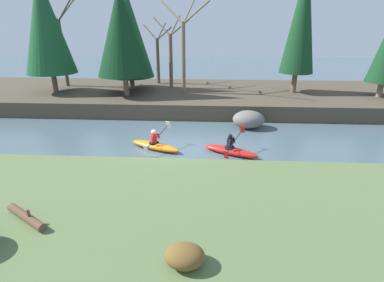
{
  "coord_description": "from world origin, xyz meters",
  "views": [
    {
      "loc": [
        1.99,
        -13.26,
        5.72
      ],
      "look_at": [
        1.21,
        -0.08,
        0.55
      ],
      "focal_mm": 28.0,
      "sensor_mm": 36.0,
      "label": 1
    }
  ],
  "objects_px": {
    "kayaker_middle": "(155,145)",
    "driftwood_log": "(26,217)",
    "boulder_midstream": "(249,119)",
    "kayaker_lead": "(231,150)"
  },
  "relations": [
    {
      "from": "kayaker_middle",
      "to": "driftwood_log",
      "type": "distance_m",
      "value": 7.07
    },
    {
      "from": "boulder_midstream",
      "to": "driftwood_log",
      "type": "xyz_separation_m",
      "value": [
        -7.4,
        -10.13,
        0.13
      ]
    },
    {
      "from": "boulder_midstream",
      "to": "driftwood_log",
      "type": "distance_m",
      "value": 12.55
    },
    {
      "from": "boulder_midstream",
      "to": "kayaker_lead",
      "type": "bearing_deg",
      "value": -107.67
    },
    {
      "from": "kayaker_lead",
      "to": "boulder_midstream",
      "type": "bearing_deg",
      "value": 98.55
    },
    {
      "from": "kayaker_lead",
      "to": "boulder_midstream",
      "type": "height_order",
      "value": "kayaker_lead"
    },
    {
      "from": "kayaker_middle",
      "to": "driftwood_log",
      "type": "height_order",
      "value": "kayaker_middle"
    },
    {
      "from": "kayaker_middle",
      "to": "boulder_midstream",
      "type": "distance_m",
      "value": 6.05
    },
    {
      "from": "kayaker_lead",
      "to": "kayaker_middle",
      "type": "distance_m",
      "value": 3.66
    },
    {
      "from": "kayaker_middle",
      "to": "boulder_midstream",
      "type": "xyz_separation_m",
      "value": [
        4.89,
        3.54,
        0.3
      ]
    }
  ]
}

